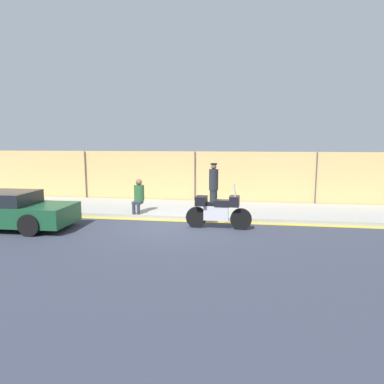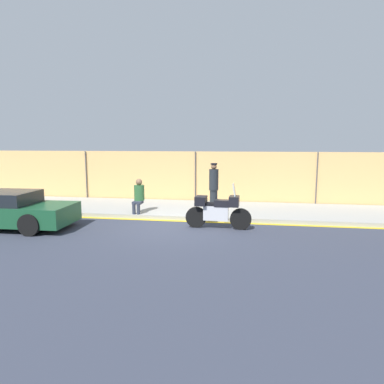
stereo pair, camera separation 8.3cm
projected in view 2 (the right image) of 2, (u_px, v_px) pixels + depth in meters
name	position (u px, v px, depth m)	size (l,w,h in m)	color
ground_plane	(175.00, 227.00, 11.59)	(120.00, 120.00, 0.00)	#333847
sidewalk	(189.00, 209.00, 14.28)	(40.01, 3.53, 0.16)	#9E9E99
curb_paint_stripe	(181.00, 221.00, 12.48)	(40.01, 0.18, 0.01)	gold
storefront_fence	(196.00, 178.00, 15.93)	(38.01, 0.17, 2.43)	#E5B26B
motorcycle	(218.00, 210.00, 11.34)	(2.20, 0.55, 1.53)	black
officer_standing	(214.00, 186.00, 13.49)	(0.37, 0.37, 1.88)	#1E2328
person_seated_on_curb	(139.00, 194.00, 13.17)	(0.40, 0.68, 1.30)	#2D3342
parked_car_right_down_street	(1.00, 210.00, 11.46)	(4.78, 1.97, 1.24)	#194C2D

